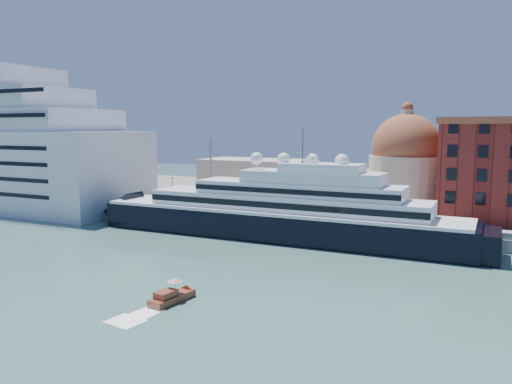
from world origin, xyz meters
The scene contains 9 objects.
ground centered at (0.00, 0.00, 0.00)m, with size 400.00×400.00×0.00m, color #3B675D.
quay centered at (0.00, 34.00, 1.25)m, with size 180.00×10.00×2.50m, color gray.
land centered at (0.00, 75.00, 1.00)m, with size 260.00×72.00×2.00m, color slate.
quay_fence centered at (0.00, 29.50, 3.10)m, with size 180.00×0.10×1.20m, color slate.
superyacht centered at (-1.13, 23.00, 4.63)m, with size 89.78×12.45×26.83m.
service_barge centered at (-59.30, 20.50, 0.76)m, with size 12.31×6.80×2.63m.
water_taxi centered at (4.98, -19.09, 0.78)m, with size 3.22×7.13×3.27m.
church centered at (6.39, 57.72, 10.91)m, with size 66.00×18.00×25.50m.
lamp_posts centered at (-12.67, 32.27, 9.84)m, with size 120.80×2.40×18.00m.
Camera 1 is at (42.54, -71.25, 22.70)m, focal length 35.00 mm.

